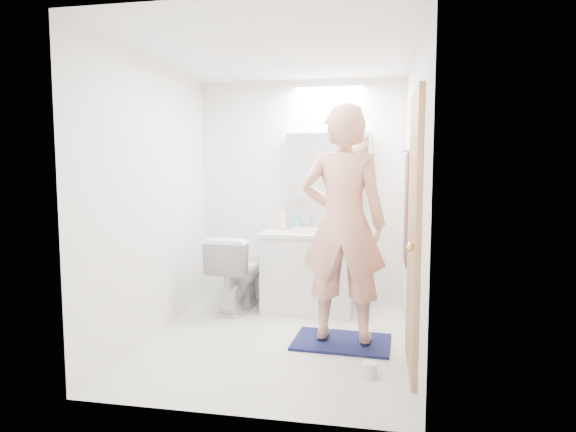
% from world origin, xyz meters
% --- Properties ---
extents(floor, '(2.50, 2.50, 0.00)m').
position_xyz_m(floor, '(0.00, 0.00, 0.00)').
color(floor, silver).
rests_on(floor, ground).
extents(ceiling, '(2.50, 2.50, 0.00)m').
position_xyz_m(ceiling, '(0.00, 0.00, 2.40)').
color(ceiling, white).
rests_on(ceiling, floor).
extents(wall_back, '(2.50, 0.00, 2.50)m').
position_xyz_m(wall_back, '(0.00, 1.25, 1.20)').
color(wall_back, white).
rests_on(wall_back, floor).
extents(wall_front, '(2.50, 0.00, 2.50)m').
position_xyz_m(wall_front, '(0.00, -1.25, 1.20)').
color(wall_front, white).
rests_on(wall_front, floor).
extents(wall_left, '(0.00, 2.50, 2.50)m').
position_xyz_m(wall_left, '(-1.10, 0.00, 1.20)').
color(wall_left, white).
rests_on(wall_left, floor).
extents(wall_right, '(0.00, 2.50, 2.50)m').
position_xyz_m(wall_right, '(1.10, 0.00, 1.20)').
color(wall_right, white).
rests_on(wall_right, floor).
extents(vanity_cabinet, '(0.90, 0.55, 0.78)m').
position_xyz_m(vanity_cabinet, '(0.13, 0.96, 0.39)').
color(vanity_cabinet, silver).
rests_on(vanity_cabinet, floor).
extents(countertop, '(0.95, 0.58, 0.04)m').
position_xyz_m(countertop, '(0.13, 0.96, 0.80)').
color(countertop, silver).
rests_on(countertop, vanity_cabinet).
extents(sink_basin, '(0.36, 0.36, 0.03)m').
position_xyz_m(sink_basin, '(0.13, 0.99, 0.84)').
color(sink_basin, silver).
rests_on(sink_basin, countertop).
extents(faucet, '(0.02, 0.02, 0.16)m').
position_xyz_m(faucet, '(0.13, 1.19, 0.90)').
color(faucet, silver).
rests_on(faucet, countertop).
extents(medicine_cabinet, '(0.88, 0.14, 0.70)m').
position_xyz_m(medicine_cabinet, '(0.30, 1.18, 1.50)').
color(medicine_cabinet, white).
rests_on(medicine_cabinet, wall_back).
extents(mirror_panel, '(0.84, 0.01, 0.66)m').
position_xyz_m(mirror_panel, '(0.30, 1.10, 1.50)').
color(mirror_panel, silver).
rests_on(mirror_panel, medicine_cabinet).
extents(toilet, '(0.50, 0.81, 0.79)m').
position_xyz_m(toilet, '(-0.60, 0.85, 0.39)').
color(toilet, white).
rests_on(toilet, floor).
extents(bath_rug, '(0.83, 0.60, 0.02)m').
position_xyz_m(bath_rug, '(0.55, 0.06, 0.01)').
color(bath_rug, '#14153F').
rests_on(bath_rug, floor).
extents(person, '(0.73, 0.50, 1.93)m').
position_xyz_m(person, '(0.55, 0.06, 1.01)').
color(person, '#E49D88').
rests_on(person, bath_rug).
extents(door, '(0.04, 0.80, 2.00)m').
position_xyz_m(door, '(1.08, -0.35, 1.00)').
color(door, tan).
rests_on(door, wall_right).
extents(door_knob, '(0.06, 0.06, 0.06)m').
position_xyz_m(door_knob, '(1.04, -0.65, 0.95)').
color(door_knob, gold).
rests_on(door_knob, door).
extents(towel, '(0.02, 0.42, 1.00)m').
position_xyz_m(towel, '(1.08, 0.55, 1.10)').
color(towel, '#112137').
rests_on(towel, wall_right).
extents(towel_hook, '(0.07, 0.02, 0.02)m').
position_xyz_m(towel_hook, '(1.07, 0.55, 1.62)').
color(towel_hook, silver).
rests_on(towel_hook, wall_right).
extents(soap_bottle_a, '(0.10, 0.10, 0.24)m').
position_xyz_m(soap_bottle_a, '(-0.17, 1.11, 0.94)').
color(soap_bottle_a, beige).
rests_on(soap_bottle_a, countertop).
extents(soap_bottle_b, '(0.09, 0.09, 0.17)m').
position_xyz_m(soap_bottle_b, '(-0.02, 1.15, 0.91)').
color(soap_bottle_b, '#599DBF').
rests_on(soap_bottle_b, countertop).
extents(toothbrush_cup, '(0.12, 0.12, 0.09)m').
position_xyz_m(toothbrush_cup, '(0.35, 1.12, 0.86)').
color(toothbrush_cup, '#3862A8').
rests_on(toothbrush_cup, countertop).
extents(toilet_paper_roll, '(0.11, 0.11, 0.10)m').
position_xyz_m(toilet_paper_roll, '(0.78, -0.55, 0.05)').
color(toilet_paper_roll, white).
rests_on(toilet_paper_roll, floor).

